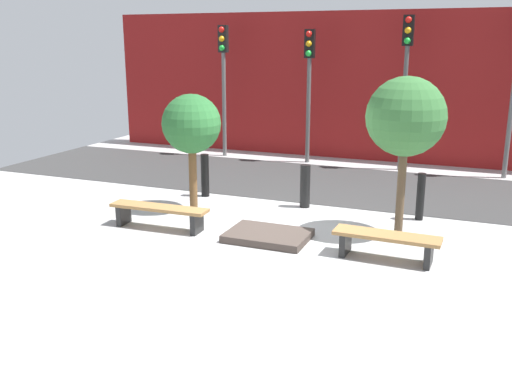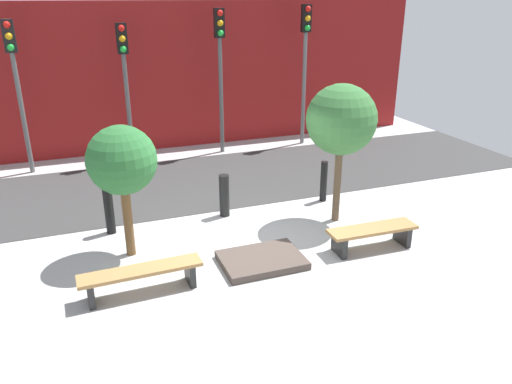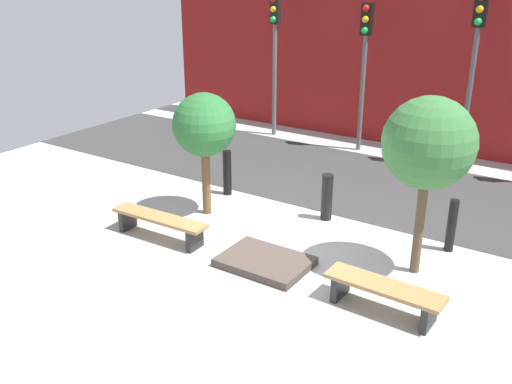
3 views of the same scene
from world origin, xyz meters
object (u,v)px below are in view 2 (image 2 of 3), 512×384
(bench_right, at_px, (372,233))
(tree_behind_left_bench, at_px, (122,161))
(traffic_light_west, at_px, (15,71))
(traffic_light_mid_east, at_px, (220,56))
(planter_bed, at_px, (262,260))
(bollard_left, at_px, (224,196))
(tree_behind_right_bench, at_px, (341,120))
(traffic_light_mid_west, at_px, (125,69))
(bench_left, at_px, (141,275))
(bollard_far_left, at_px, (109,210))
(bollard_center, at_px, (324,181))
(traffic_light_east, at_px, (305,51))

(bench_right, relative_size, tree_behind_left_bench, 0.71)
(traffic_light_west, relative_size, traffic_light_mid_east, 0.95)
(planter_bed, bearing_deg, tree_behind_left_bench, 151.09)
(planter_bed, height_order, bollard_left, bollard_left)
(traffic_light_mid_east, bearing_deg, bollard_left, -106.47)
(bench_right, relative_size, tree_behind_right_bench, 0.60)
(bench_right, xyz_separation_m, traffic_light_mid_west, (-3.43, 6.88, 2.27))
(bench_left, xyz_separation_m, traffic_light_west, (-1.86, 6.88, 2.35))
(bollard_far_left, bearing_deg, tree_behind_left_bench, -76.31)
(bollard_left, bearing_deg, planter_bed, -90.00)
(bench_right, relative_size, bollard_center, 1.82)
(bench_right, relative_size, traffic_light_west, 0.44)
(bench_left, xyz_separation_m, bollard_left, (2.11, 2.40, 0.14))
(bench_right, relative_size, planter_bed, 1.19)
(planter_bed, height_order, traffic_light_east, traffic_light_east)
(tree_behind_left_bench, relative_size, bollard_far_left, 2.48)
(tree_behind_right_bench, bearing_deg, bench_right, -90.00)
(bollard_far_left, distance_m, traffic_light_west, 5.24)
(bollard_center, bearing_deg, planter_bed, -137.06)
(planter_bed, distance_m, tree_behind_left_bench, 2.96)
(tree_behind_left_bench, distance_m, traffic_light_east, 8.28)
(tree_behind_left_bench, bearing_deg, traffic_light_mid_east, 58.08)
(traffic_light_east, bearing_deg, bench_right, -105.17)
(tree_behind_right_bench, relative_size, traffic_light_west, 0.74)
(bench_left, distance_m, bollard_far_left, 2.42)
(bench_left, height_order, bench_right, bench_left)
(bench_right, bearing_deg, bollard_center, 85.73)
(traffic_light_west, bearing_deg, traffic_light_mid_west, -0.01)
(bench_right, xyz_separation_m, traffic_light_mid_east, (-0.78, 6.88, 2.48))
(planter_bed, bearing_deg, traffic_light_mid_west, 101.22)
(bollard_far_left, height_order, traffic_light_east, traffic_light_east)
(tree_behind_right_bench, height_order, traffic_light_west, traffic_light_west)
(bench_right, height_order, traffic_light_east, traffic_light_east)
(bench_left, distance_m, traffic_light_west, 7.50)
(bollard_center, distance_m, traffic_light_west, 8.07)
(bench_left, xyz_separation_m, traffic_light_east, (6.08, 6.88, 2.53))
(planter_bed, relative_size, tree_behind_right_bench, 0.50)
(bench_left, relative_size, bollard_far_left, 2.00)
(traffic_light_west, bearing_deg, tree_behind_right_bench, -42.18)
(tree_behind_left_bench, xyz_separation_m, traffic_light_west, (-1.86, 5.51, 0.89))
(tree_behind_left_bench, relative_size, bollard_left, 2.62)
(bollard_left, relative_size, traffic_light_west, 0.24)
(bollard_center, xyz_separation_m, traffic_light_east, (1.61, 4.48, 2.38))
(bench_left, bearing_deg, tree_behind_right_bench, 16.21)
(tree_behind_right_bench, bearing_deg, traffic_light_mid_west, 121.92)
(planter_bed, height_order, bollard_far_left, bollard_far_left)
(planter_bed, distance_m, traffic_light_east, 8.25)
(traffic_light_mid_west, bearing_deg, tree_behind_left_bench, -98.10)
(traffic_light_mid_east, xyz_separation_m, traffic_light_east, (2.65, 0.00, 0.05))
(traffic_light_mid_east, bearing_deg, bollard_far_left, -129.44)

